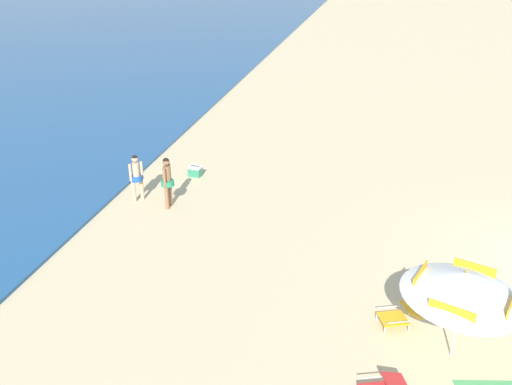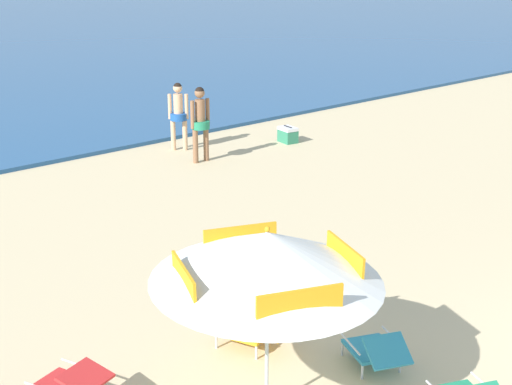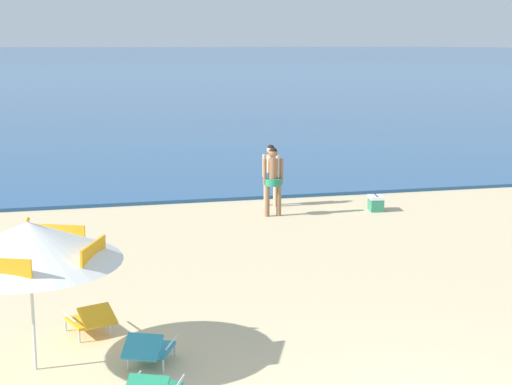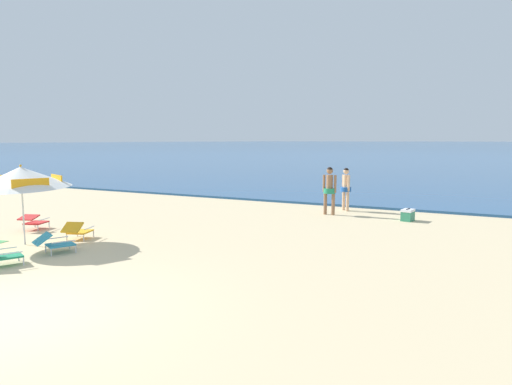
% 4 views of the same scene
% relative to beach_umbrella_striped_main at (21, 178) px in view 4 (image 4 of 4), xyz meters
% --- Properties ---
extents(ground_plane, '(800.00, 800.00, 0.00)m').
position_rel_beach_umbrella_striped_main_xyz_m(ground_plane, '(4.23, -3.39, -1.78)').
color(ground_plane, '#D1BA8E').
extents(ocean_water, '(800.00, 800.00, 0.10)m').
position_rel_beach_umbrella_striped_main_xyz_m(ocean_water, '(4.23, 410.50, -1.73)').
color(ocean_water, '#235184').
rests_on(ocean_water, ground).
extents(beach_umbrella_striped_main, '(2.70, 2.72, 2.12)m').
position_rel_beach_umbrella_striped_main_xyz_m(beach_umbrella_striped_main, '(0.00, 0.00, 0.00)').
color(beach_umbrella_striped_main, silver).
rests_on(beach_umbrella_striped_main, ground).
extents(lounge_chair_under_umbrella, '(0.77, 0.97, 0.49)m').
position_rel_beach_umbrella_striped_main_xyz_m(lounge_chair_under_umbrella, '(-1.57, 1.45, -1.50)').
color(lounge_chair_under_umbrella, red).
rests_on(lounge_chair_under_umbrella, ground).
extents(lounge_chair_beside_umbrella, '(0.85, 1.03, 0.52)m').
position_rel_beach_umbrella_striped_main_xyz_m(lounge_chair_beside_umbrella, '(1.50, -0.29, -1.51)').
color(lounge_chair_beside_umbrella, teal).
rests_on(lounge_chair_beside_umbrella, ground).
extents(lounge_chair_facing_sea, '(0.80, 1.02, 0.52)m').
position_rel_beach_umbrella_striped_main_xyz_m(lounge_chair_facing_sea, '(0.78, 1.05, -1.51)').
color(lounge_chair_facing_sea, gold).
rests_on(lounge_chair_facing_sea, ground).
extents(person_standing_near_shore, '(0.41, 0.41, 1.68)m').
position_rel_beach_umbrella_striped_main_xyz_m(person_standing_near_shore, '(5.88, 9.59, -0.81)').
color(person_standing_near_shore, '#D8A87F').
rests_on(person_standing_near_shore, ground).
extents(person_standing_beside, '(0.53, 0.43, 1.76)m').
position_rel_beach_umbrella_striped_main_xyz_m(person_standing_beside, '(5.61, 8.38, -0.76)').
color(person_standing_beside, '#8C6042').
rests_on(person_standing_beside, ground).
extents(cooler_box, '(0.43, 0.55, 0.43)m').
position_rel_beach_umbrella_striped_main_xyz_m(cooler_box, '(8.42, 8.35, -1.58)').
color(cooler_box, '#2D7F5B').
rests_on(cooler_box, ground).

